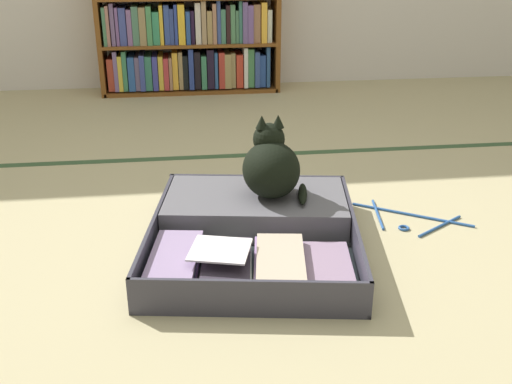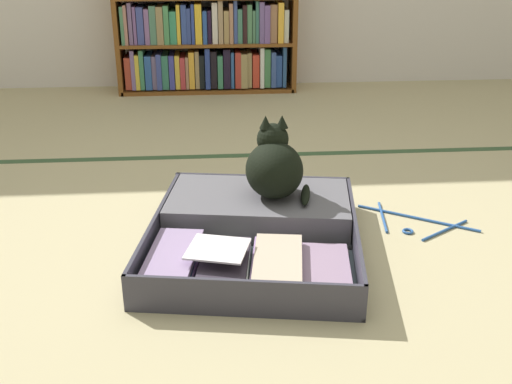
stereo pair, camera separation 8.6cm
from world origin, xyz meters
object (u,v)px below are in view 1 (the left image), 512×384
object	(u,v)px
open_suitcase	(253,229)
bookshelf	(188,23)
black_cat	(271,166)
clothes_hanger	(409,219)

from	to	relation	value
open_suitcase	bookshelf	bearing A→B (deg)	94.03
black_cat	clothes_hanger	xyz separation A→B (m)	(0.52, -0.04, -0.22)
bookshelf	open_suitcase	distance (m)	2.26
clothes_hanger	open_suitcase	bearing A→B (deg)	-170.95
black_cat	open_suitcase	bearing A→B (deg)	-121.10
bookshelf	black_cat	distance (m)	2.11
open_suitcase	clothes_hanger	world-z (taller)	open_suitcase
bookshelf	black_cat	size ratio (longest dim) A/B	4.09
bookshelf	clothes_hanger	size ratio (longest dim) A/B	2.98
open_suitcase	black_cat	size ratio (longest dim) A/B	3.08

